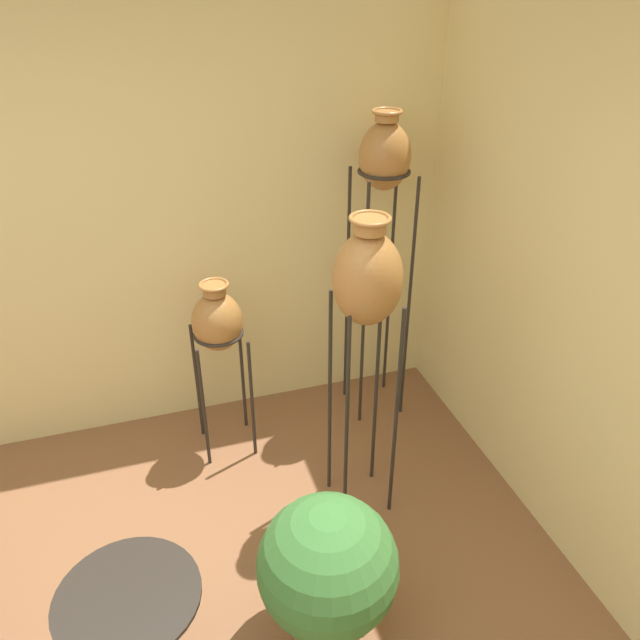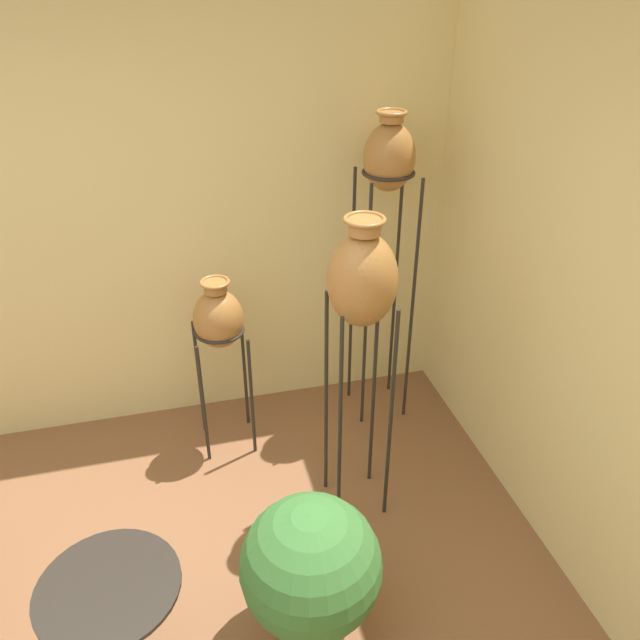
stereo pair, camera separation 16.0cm
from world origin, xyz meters
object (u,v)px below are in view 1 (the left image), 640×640
(side_table, at_px, (134,625))
(vase_stand_tall, at_px, (384,167))
(potted_plant, at_px, (328,571))
(vase_stand_short, at_px, (217,324))
(vase_stand_medium, at_px, (367,283))

(side_table, bearing_deg, vase_stand_tall, 44.33)
(side_table, height_order, potted_plant, potted_plant)
(vase_stand_tall, bearing_deg, vase_stand_short, -173.55)
(vase_stand_short, relative_size, side_table, 1.74)
(vase_stand_medium, xyz_separation_m, vase_stand_short, (-0.61, 0.67, -0.48))
(vase_stand_medium, bearing_deg, vase_stand_tall, 63.35)
(vase_stand_tall, relative_size, vase_stand_medium, 1.16)
(vase_stand_medium, height_order, vase_stand_short, vase_stand_medium)
(vase_stand_short, xyz_separation_m, side_table, (-0.58, -1.44, -0.40))
(vase_stand_medium, bearing_deg, potted_plant, -119.99)
(vase_stand_short, bearing_deg, vase_stand_medium, -47.40)
(vase_stand_short, distance_m, potted_plant, 1.48)
(vase_stand_tall, xyz_separation_m, side_table, (-1.59, -1.55, -1.16))
(vase_stand_medium, xyz_separation_m, side_table, (-1.20, -0.77, -0.87))
(side_table, distance_m, potted_plant, 0.77)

